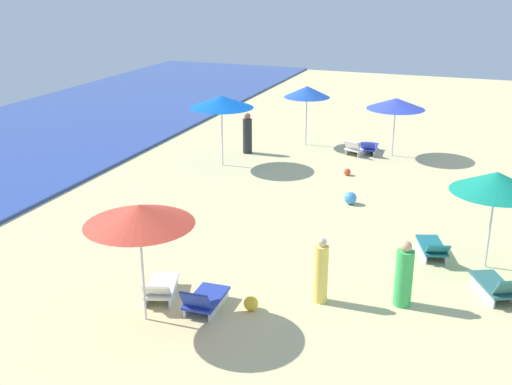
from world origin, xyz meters
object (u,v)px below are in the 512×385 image
at_px(umbrella_2, 222,102).
at_px(beachgoer_0, 247,134).
at_px(lounge_chair_6_1, 204,300).
at_px(beachgoer_2, 321,272).
at_px(beach_ball_0, 347,172).
at_px(umbrella_1, 396,104).
at_px(beachgoer_1, 404,276).
at_px(lounge_chair_5_1, 496,287).
at_px(lounge_chair_6_0, 161,288).
at_px(lounge_chair_5_0, 432,248).
at_px(lounge_chair_1_0, 359,148).
at_px(umbrella_6, 139,215).
at_px(beach_ball_2, 350,198).
at_px(lounge_chair_1_1, 369,147).
at_px(umbrella_5, 496,182).
at_px(umbrella_7, 307,92).
at_px(beach_ball_1, 251,303).

bearing_deg(umbrella_2, beachgoer_0, -8.33).
height_order(umbrella_2, lounge_chair_6_1, umbrella_2).
bearing_deg(beachgoer_2, lounge_chair_6_1, -99.39).
xyz_separation_m(beachgoer_2, beach_ball_0, (9.21, 1.44, -0.60)).
bearing_deg(umbrella_1, beachgoer_1, -170.11).
height_order(lounge_chair_5_1, lounge_chair_6_0, lounge_chair_5_1).
distance_m(lounge_chair_5_0, lounge_chair_6_1, 6.31).
height_order(lounge_chair_1_0, beachgoer_0, beachgoer_0).
distance_m(umbrella_2, umbrella_6, 11.24).
relative_size(lounge_chair_6_1, beach_ball_2, 3.43).
bearing_deg(lounge_chair_5_0, lounge_chair_1_1, -87.58).
height_order(umbrella_1, lounge_chair_5_1, umbrella_1).
height_order(lounge_chair_5_0, lounge_chair_5_1, lounge_chair_5_1).
bearing_deg(beachgoer_0, umbrella_5, -75.65).
bearing_deg(beach_ball_2, beachgoer_0, 49.97).
relative_size(lounge_chair_6_0, beachgoer_1, 1.01).
xyz_separation_m(umbrella_7, beachgoer_1, (-12.25, -5.77, -1.56)).
xyz_separation_m(umbrella_1, lounge_chair_1_1, (0.06, 0.93, -1.87)).
bearing_deg(lounge_chair_5_0, lounge_chair_5_1, 114.17).
distance_m(lounge_chair_1_0, umbrella_6, 14.42).
relative_size(umbrella_5, umbrella_7, 1.00).
bearing_deg(umbrella_5, beachgoer_1, 147.25).
height_order(lounge_chair_6_0, beach_ball_0, lounge_chair_6_0).
relative_size(lounge_chair_5_0, umbrella_7, 0.62).
bearing_deg(beach_ball_0, lounge_chair_1_0, 3.87).
relative_size(beachgoer_2, beach_ball_2, 3.92).
bearing_deg(lounge_chair_6_1, umbrella_1, -100.29).
bearing_deg(umbrella_1, umbrella_6, 168.40).
height_order(lounge_chair_6_0, beachgoer_1, beachgoer_1).
height_order(lounge_chair_6_0, beach_ball_1, lounge_chair_6_0).
xyz_separation_m(lounge_chair_1_1, lounge_chair_5_1, (-10.83, -4.94, 0.04)).
distance_m(umbrella_5, beach_ball_2, 5.63).
relative_size(lounge_chair_1_0, beach_ball_2, 4.00).
bearing_deg(lounge_chair_5_0, lounge_chair_6_0, 20.76).
xyz_separation_m(beachgoer_0, beach_ball_1, (-11.61, -4.58, -0.61)).
distance_m(lounge_chair_5_1, beachgoer_0, 13.25).
relative_size(umbrella_1, beach_ball_0, 9.35).
bearing_deg(umbrella_5, lounge_chair_6_1, 127.65).
height_order(umbrella_6, umbrella_7, umbrella_6).
relative_size(umbrella_7, beach_ball_0, 10.02).
distance_m(beachgoer_0, beach_ball_2, 6.80).
relative_size(lounge_chair_6_1, umbrella_7, 0.54).
relative_size(umbrella_1, beachgoer_0, 1.41).
distance_m(lounge_chair_5_0, umbrella_7, 11.46).
bearing_deg(umbrella_2, beach_ball_2, -114.25).
relative_size(umbrella_1, lounge_chair_1_1, 1.66).
bearing_deg(umbrella_7, umbrella_5, -142.24).
bearing_deg(lounge_chair_5_1, umbrella_6, 1.52).
height_order(lounge_chair_6_1, beachgoer_0, beachgoer_0).
bearing_deg(beachgoer_1, beach_ball_0, -92.12).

